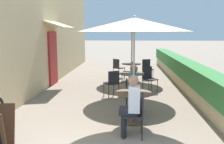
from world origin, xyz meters
name	(u,v)px	position (x,y,z in m)	size (l,w,h in m)	color
cafe_facade_wall	(52,32)	(-2.54, 6.93, 2.09)	(0.98, 14.13, 4.20)	#D6B784
planter_hedge	(180,70)	(2.75, 6.96, 0.54)	(0.60, 13.13, 1.01)	tan
patio_table_near	(133,100)	(0.71, 2.19, 0.54)	(0.85, 0.85, 0.72)	brown
patio_umbrella_near	(134,25)	(0.71, 2.19, 2.23)	(2.48, 2.48, 2.43)	#B7B7BC
cafe_chair_near_left	(137,112)	(0.76, 1.42, 0.52)	(0.41, 0.41, 0.87)	#232328
seated_patron_near_left	(131,103)	(0.65, 1.42, 0.69)	(0.41, 0.35, 1.25)	#23232D
cafe_chair_near_right	(131,93)	(0.66, 2.95, 0.52)	(0.41, 0.41, 0.87)	#232328
seated_patron_near_right	(135,87)	(0.77, 2.95, 0.69)	(0.41, 0.35, 1.25)	#23232D
patio_table_mid	(132,78)	(0.71, 4.89, 0.54)	(0.85, 0.85, 0.72)	brown
patio_umbrella_mid	(132,27)	(0.71, 4.89, 2.23)	(2.48, 2.48, 2.43)	#B7B7BC
cafe_chair_mid_left	(149,77)	(1.33, 5.34, 0.52)	(0.55, 0.55, 0.87)	#232328
cafe_chair_mid_right	(112,82)	(0.09, 4.44, 0.52)	(0.55, 0.55, 0.87)	#232328
patio_table_far	(131,68)	(0.74, 7.49, 0.54)	(0.85, 0.85, 0.72)	brown
patio_umbrella_far	(132,28)	(0.74, 7.49, 2.23)	(2.48, 2.48, 2.43)	#B7B7BC
cafe_chair_far_left	(118,67)	(0.13, 7.95, 0.52)	(0.57, 0.57, 0.87)	#232328
cafe_chair_far_right	(129,71)	(0.64, 6.73, 0.52)	(0.48, 0.48, 0.87)	#232328
cafe_chair_far_back	(147,67)	(1.45, 7.79, 0.52)	(0.50, 0.50, 0.87)	#232328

